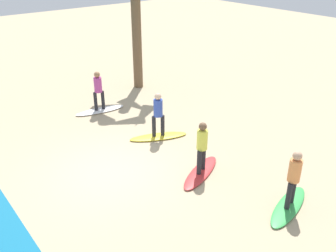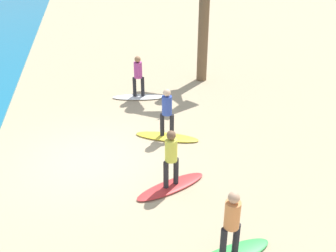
% 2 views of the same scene
% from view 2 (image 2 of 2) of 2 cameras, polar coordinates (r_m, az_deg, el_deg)
% --- Properties ---
extents(ground_plane, '(60.00, 60.00, 0.00)m').
position_cam_2_polar(ground_plane, '(12.19, -10.97, -4.67)').
color(ground_plane, tan).
extents(surfer_green, '(0.32, 0.45, 1.64)m').
position_cam_2_polar(surfer_green, '(8.32, 9.09, -13.17)').
color(surfer_green, '#232328').
rests_on(surfer_green, surfboard_green).
extents(surfboard_red, '(1.35, 2.15, 0.09)m').
position_cam_2_polar(surfboard_red, '(10.78, 0.43, -8.61)').
color(surfboard_red, red).
rests_on(surfboard_red, ground).
extents(surfer_red, '(0.32, 0.43, 1.64)m').
position_cam_2_polar(surfer_red, '(10.22, 0.45, -4.14)').
color(surfer_red, '#232328').
rests_on(surfer_red, surfboard_red).
extents(surfboard_yellow, '(1.37, 2.15, 0.09)m').
position_cam_2_polar(surfboard_yellow, '(13.05, -0.14, -1.56)').
color(surfboard_yellow, yellow).
rests_on(surfboard_yellow, ground).
extents(surfer_yellow, '(0.32, 0.43, 1.64)m').
position_cam_2_polar(surfer_yellow, '(12.59, -0.15, 2.38)').
color(surfer_yellow, '#232328').
rests_on(surfer_yellow, surfboard_yellow).
extents(surfboard_white, '(0.88, 2.16, 0.09)m').
position_cam_2_polar(surfboard_white, '(15.99, -4.17, 4.16)').
color(surfboard_white, white).
rests_on(surfboard_white, ground).
extents(surfer_white, '(0.32, 0.46, 1.64)m').
position_cam_2_polar(surfer_white, '(15.62, -4.29, 7.49)').
color(surfer_white, '#232328').
rests_on(surfer_white, surfboard_white).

